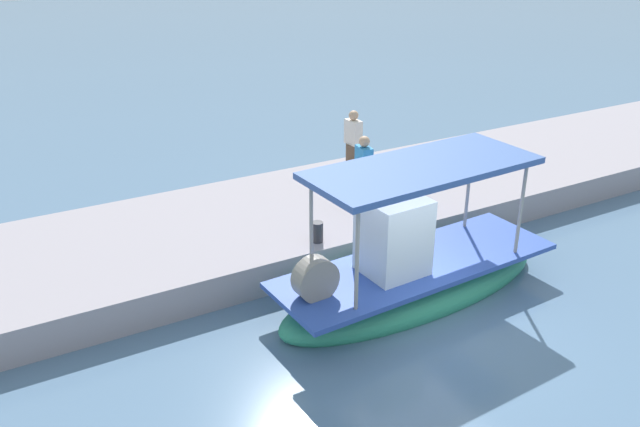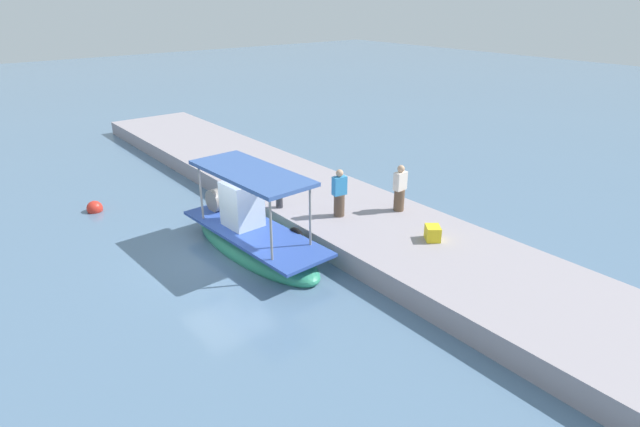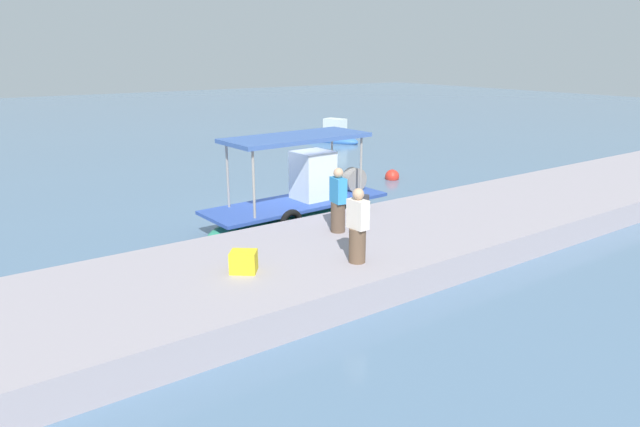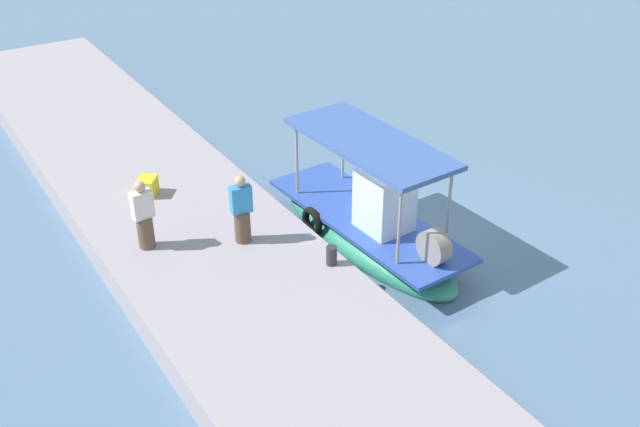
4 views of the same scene
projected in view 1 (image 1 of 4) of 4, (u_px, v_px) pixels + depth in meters
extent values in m
plane|color=slate|center=(431.00, 323.00, 12.11)|extent=(120.00, 120.00, 0.00)
cube|color=#9C929A|center=(310.00, 215.00, 15.64)|extent=(36.00, 4.57, 0.71)
ellipsoid|color=#309670|center=(415.00, 289.00, 12.93)|extent=(6.17, 2.19, 0.99)
cube|color=#304FA8|center=(416.00, 265.00, 12.71)|extent=(5.93, 2.18, 0.10)
cube|color=silver|center=(393.00, 238.00, 12.11)|extent=(1.15, 1.09, 1.57)
cylinder|color=gray|center=(357.00, 262.00, 10.82)|extent=(0.07, 0.07, 1.99)
cylinder|color=gray|center=(311.00, 231.00, 11.92)|extent=(0.07, 0.07, 1.99)
cylinder|color=gray|center=(521.00, 211.00, 12.72)|extent=(0.07, 0.07, 1.99)
cylinder|color=gray|center=(468.00, 188.00, 13.82)|extent=(0.07, 0.07, 1.99)
cube|color=#3B5DA3|center=(423.00, 168.00, 11.89)|extent=(4.48, 2.06, 0.12)
torus|color=black|center=(419.00, 243.00, 13.99)|extent=(0.75, 0.22, 0.74)
cylinder|color=gray|center=(315.00, 279.00, 11.41)|extent=(0.82, 0.39, 0.80)
cylinder|color=brown|center=(363.00, 189.00, 15.22)|extent=(0.42, 0.42, 0.77)
cube|color=#328CCF|center=(364.00, 160.00, 14.93)|extent=(0.32, 0.50, 0.64)
sphere|color=tan|center=(364.00, 141.00, 14.75)|extent=(0.25, 0.25, 0.25)
cylinder|color=brown|center=(353.00, 158.00, 17.19)|extent=(0.39, 0.39, 0.77)
cube|color=silver|center=(353.00, 132.00, 16.90)|extent=(0.29, 0.49, 0.64)
sphere|color=tan|center=(354.00, 115.00, 16.71)|extent=(0.25, 0.25, 0.25)
cylinder|color=#2D2D33|center=(317.00, 232.00, 13.51)|extent=(0.24, 0.24, 0.44)
cube|color=yellow|center=(443.00, 159.00, 17.56)|extent=(0.69, 0.67, 0.45)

